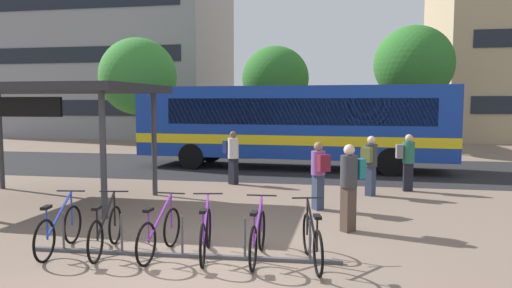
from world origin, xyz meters
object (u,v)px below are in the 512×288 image
object	(u,v)px
parked_bicycle_purple_3	(206,235)
commuter_maroon_pack_5	(319,171)
city_bus	(290,123)
parked_bicycle_blue_0	(59,230)
street_tree_2	(414,64)
commuter_olive_pack_0	(370,162)
commuter_teal_pack_3	(350,181)
parked_bicycle_purple_2	(160,234)
commuter_grey_pack_1	(407,159)
street_tree_0	(138,77)
commuter_navy_pack_6	(233,154)
parked_bicycle_black_1	(106,231)
street_tree_1	(275,79)
transit_shelter	(41,92)
parked_bicycle_black_5	(312,241)
parked_bicycle_purple_4	(258,237)

from	to	relation	value
parked_bicycle_purple_3	commuter_maroon_pack_5	xyz separation A→B (m)	(1.70, 3.80, 0.56)
city_bus	parked_bicycle_blue_0	size ratio (longest dim) A/B	7.07
street_tree_2	city_bus	bearing A→B (deg)	-129.14
commuter_olive_pack_0	commuter_teal_pack_3	bearing A→B (deg)	-159.06
parked_bicycle_purple_2	commuter_grey_pack_1	world-z (taller)	commuter_grey_pack_1
city_bus	street_tree_0	xyz separation A→B (m)	(-9.19, 6.35, 2.25)
commuter_teal_pack_3	commuter_navy_pack_6	world-z (taller)	commuter_teal_pack_3
parked_bicycle_black_1	commuter_teal_pack_3	world-z (taller)	commuter_teal_pack_3
parked_bicycle_black_1	street_tree_1	distance (m)	19.04
parked_bicycle_purple_3	transit_shelter	size ratio (longest dim) A/B	0.29
parked_bicycle_purple_2	parked_bicycle_black_5	world-z (taller)	same
parked_bicycle_purple_3	transit_shelter	xyz separation A→B (m)	(-5.38, 3.45, 2.46)
commuter_navy_pack_6	street_tree_1	size ratio (longest dim) A/B	0.29
parked_bicycle_black_5	commuter_teal_pack_3	size ratio (longest dim) A/B	0.96
parked_bicycle_purple_3	commuter_navy_pack_6	distance (m)	7.02
street_tree_0	street_tree_2	bearing A→B (deg)	1.92
commuter_grey_pack_1	commuter_navy_pack_6	distance (m)	5.28
street_tree_1	parked_bicycle_black_1	bearing A→B (deg)	-90.95
commuter_olive_pack_0	street_tree_2	size ratio (longest dim) A/B	0.26
commuter_maroon_pack_5	parked_bicycle_blue_0	bearing A→B (deg)	101.00
parked_bicycle_black_1	parked_bicycle_purple_2	distance (m)	0.96
commuter_grey_pack_1	street_tree_0	bearing A→B (deg)	138.84
parked_bicycle_purple_4	street_tree_1	bearing A→B (deg)	4.98
city_bus	street_tree_1	bearing A→B (deg)	-75.02
street_tree_1	parked_bicycle_blue_0	bearing A→B (deg)	-93.42
commuter_navy_pack_6	parked_bicycle_purple_3	bearing A→B (deg)	-47.92
commuter_grey_pack_1	commuter_maroon_pack_5	world-z (taller)	commuter_grey_pack_1
parked_bicycle_purple_4	parked_bicycle_black_5	world-z (taller)	same
parked_bicycle_purple_3	commuter_grey_pack_1	bearing A→B (deg)	-42.71
parked_bicycle_purple_4	street_tree_0	size ratio (longest dim) A/B	0.28
parked_bicycle_purple_2	commuter_navy_pack_6	size ratio (longest dim) A/B	1.02
parked_bicycle_black_1	commuter_olive_pack_0	size ratio (longest dim) A/B	1.03
parked_bicycle_purple_3	street_tree_2	world-z (taller)	street_tree_2
parked_bicycle_purple_2	transit_shelter	xyz separation A→B (m)	(-4.60, 3.53, 2.46)
commuter_grey_pack_1	commuter_navy_pack_6	world-z (taller)	commuter_navy_pack_6
commuter_olive_pack_0	street_tree_1	world-z (taller)	street_tree_1
city_bus	commuter_navy_pack_6	xyz separation A→B (m)	(-1.39, -3.92, -0.81)
parked_bicycle_black_1	parked_bicycle_purple_4	world-z (taller)	same
street_tree_1	commuter_teal_pack_3	bearing A→B (deg)	-77.01
parked_bicycle_purple_4	street_tree_0	bearing A→B (deg)	27.71
commuter_olive_pack_0	parked_bicycle_blue_0	bearing A→B (deg)	167.48
parked_bicycle_purple_4	commuter_maroon_pack_5	size ratio (longest dim) A/B	1.05
parked_bicycle_black_5	commuter_maroon_pack_5	distance (m)	3.89
commuter_navy_pack_6	parked_bicycle_black_1	bearing A→B (deg)	-62.23
parked_bicycle_purple_3	street_tree_1	xyz separation A→B (m)	(-1.43, 18.60, 3.54)
parked_bicycle_purple_2	street_tree_2	size ratio (longest dim) A/B	0.27
parked_bicycle_purple_3	street_tree_1	size ratio (longest dim) A/B	0.30
commuter_teal_pack_3	commuter_navy_pack_6	bearing A→B (deg)	-100.08
parked_bicycle_black_1	transit_shelter	size ratio (longest dim) A/B	0.30
parked_bicycle_purple_2	city_bus	bearing A→B (deg)	-2.78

